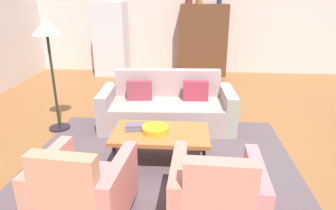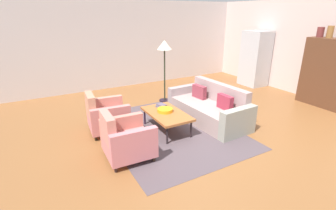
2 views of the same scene
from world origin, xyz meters
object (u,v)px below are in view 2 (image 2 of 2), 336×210
coffee_table (167,114)px  vase_round (330,32)px  refrigerator (255,59)px  armchair_left (105,117)px  floor_lamp (165,51)px  book_stack (162,106)px  armchair_right (124,140)px  fruit_bowl (165,110)px  vase_tall (320,32)px  couch (210,108)px  cabinet (327,73)px

coffee_table → vase_round: 4.82m
coffee_table → refrigerator: (-1.72, 4.43, 0.54)m
armchair_left → floor_lamp: bearing=123.6°
book_stack → floor_lamp: floor_lamp is taller
armchair_right → vase_round: 5.92m
book_stack → vase_round: (0.87, 4.47, 1.50)m
coffee_table → fruit_bowl: size_ratio=3.59×
armchair_left → vase_tall: bearing=86.3°
coffee_table → fruit_bowl: (-0.07, 0.00, 0.07)m
couch → coffee_table: (0.00, -1.19, 0.09)m
vase_tall → floor_lamp: bearing=-118.8°
refrigerator → vase_tall: bearing=2.9°
couch → coffee_table: bearing=87.5°
armchair_right → vase_tall: size_ratio=3.35×
book_stack → armchair_right: bearing=-52.7°
cabinet → refrigerator: (-2.40, -0.10, 0.03)m
couch → vase_tall: (0.29, 3.34, 1.64)m
couch → cabinet: bearing=-104.3°
vase_round → floor_lamp: 4.31m
armchair_right → vase_tall: vase_tall is taller
armchair_left → refrigerator: size_ratio=0.48×
armchair_left → fruit_bowl: bearing=70.3°
armchair_right → cabinet: size_ratio=0.49×
armchair_right → book_stack: bearing=129.6°
fruit_bowl → refrigerator: refrigerator is taller
coffee_table → floor_lamp: bearing=152.7°
coffee_table → book_stack: (-0.34, 0.06, 0.07)m
fruit_bowl → vase_round: size_ratio=1.09×
fruit_bowl → refrigerator: bearing=110.5°
fruit_bowl → book_stack: 0.28m
vase_round → armchair_left: bearing=-101.3°
book_stack → cabinet: bearing=77.1°
fruit_bowl → vase_round: 4.81m
couch → book_stack: size_ratio=8.52×
vase_tall → floor_lamp: size_ratio=0.15×
armchair_right → floor_lamp: floor_lamp is taller
coffee_table → refrigerator: 4.78m
armchair_right → floor_lamp: (-2.32, 2.05, 1.10)m
coffee_table → cabinet: size_ratio=0.67×
fruit_bowl → floor_lamp: (-1.65, 0.89, 0.99)m
armchair_right → floor_lamp: size_ratio=0.51×
vase_round → floor_lamp: vase_round is taller
coffee_table → vase_round: bearing=83.3°
fruit_bowl → armchair_right: bearing=-60.4°
couch → floor_lamp: size_ratio=1.24×
couch → refrigerator: 3.72m
armchair_left → vase_tall: size_ratio=3.35×
couch → armchair_left: bearing=73.0°
vase_tall → vase_round: (0.25, 0.00, 0.02)m
fruit_bowl → cabinet: cabinet is taller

